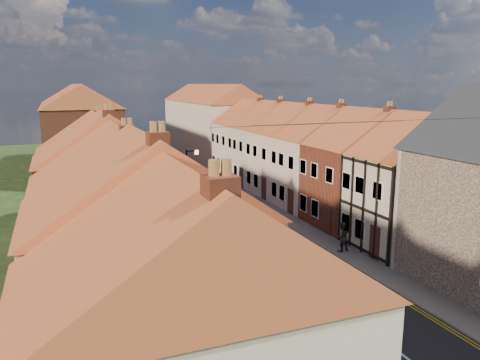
{
  "coord_description": "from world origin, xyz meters",
  "views": [
    {
      "loc": [
        -12.07,
        -10.38,
        10.44
      ],
      "look_at": [
        0.43,
        21.12,
        3.5
      ],
      "focal_mm": 35.0,
      "sensor_mm": 36.0,
      "label": 1
    }
  ],
  "objects_px": {
    "pedestrian_left": "(298,329)",
    "pedestrian_left_b": "(209,239)",
    "car_distant": "(134,153)",
    "pedestrian_right": "(342,237)",
    "lamppost": "(189,187)",
    "car_mid": "(196,205)",
    "car_far": "(159,186)"
  },
  "relations": [
    {
      "from": "pedestrian_left",
      "to": "pedestrian_left_b",
      "type": "height_order",
      "value": "pedestrian_left_b"
    },
    {
      "from": "pedestrian_left_b",
      "to": "car_distant",
      "type": "bearing_deg",
      "value": 80.79
    },
    {
      "from": "pedestrian_right",
      "to": "car_distant",
      "type": "bearing_deg",
      "value": -85.61
    },
    {
      "from": "lamppost",
      "to": "car_mid",
      "type": "bearing_deg",
      "value": 69.28
    },
    {
      "from": "lamppost",
      "to": "pedestrian_left",
      "type": "distance_m",
      "value": 15.86
    },
    {
      "from": "car_mid",
      "to": "pedestrian_right",
      "type": "relative_size",
      "value": 2.12
    },
    {
      "from": "car_far",
      "to": "pedestrian_right",
      "type": "bearing_deg",
      "value": -81.02
    },
    {
      "from": "car_far",
      "to": "car_distant",
      "type": "relative_size",
      "value": 0.99
    },
    {
      "from": "lamppost",
      "to": "pedestrian_left",
      "type": "xyz_separation_m",
      "value": [
        0.03,
        -15.66,
        -2.5
      ]
    },
    {
      "from": "car_far",
      "to": "car_distant",
      "type": "distance_m",
      "value": 24.3
    },
    {
      "from": "car_far",
      "to": "pedestrian_right",
      "type": "height_order",
      "value": "pedestrian_right"
    },
    {
      "from": "car_mid",
      "to": "car_far",
      "type": "bearing_deg",
      "value": 118.18
    },
    {
      "from": "pedestrian_left",
      "to": "pedestrian_left_b",
      "type": "relative_size",
      "value": 0.97
    },
    {
      "from": "car_distant",
      "to": "pedestrian_left",
      "type": "relative_size",
      "value": 2.45
    },
    {
      "from": "lamppost",
      "to": "car_distant",
      "type": "xyz_separation_m",
      "value": [
        2.31,
        38.33,
        -2.91
      ]
    },
    {
      "from": "pedestrian_left_b",
      "to": "car_far",
      "type": "bearing_deg",
      "value": 81.46
    },
    {
      "from": "car_mid",
      "to": "car_far",
      "type": "height_order",
      "value": "car_mid"
    },
    {
      "from": "car_distant",
      "to": "pedestrian_left",
      "type": "bearing_deg",
      "value": -86.49
    },
    {
      "from": "pedestrian_left_b",
      "to": "lamppost",
      "type": "bearing_deg",
      "value": 85.37
    },
    {
      "from": "pedestrian_left",
      "to": "lamppost",
      "type": "bearing_deg",
      "value": 105.78
    },
    {
      "from": "car_far",
      "to": "car_distant",
      "type": "xyz_separation_m",
      "value": [
        1.47,
        24.26,
        -0.02
      ]
    },
    {
      "from": "car_far",
      "to": "lamppost",
      "type": "bearing_deg",
      "value": -103.46
    },
    {
      "from": "car_mid",
      "to": "car_distant",
      "type": "xyz_separation_m",
      "value": [
        0.12,
        32.53,
        -0.04
      ]
    },
    {
      "from": "car_mid",
      "to": "car_far",
      "type": "relative_size",
      "value": 0.91
    },
    {
      "from": "car_far",
      "to": "pedestrian_left_b",
      "type": "xyz_separation_m",
      "value": [
        -0.73,
        -18.08,
        0.42
      ]
    },
    {
      "from": "car_distant",
      "to": "car_far",
      "type": "bearing_deg",
      "value": -87.54
    },
    {
      "from": "lamppost",
      "to": "car_distant",
      "type": "relative_size",
      "value": 1.34
    },
    {
      "from": "lamppost",
      "to": "car_mid",
      "type": "xyz_separation_m",
      "value": [
        2.2,
        5.8,
        -2.87
      ]
    },
    {
      "from": "lamppost",
      "to": "car_distant",
      "type": "distance_m",
      "value": 38.51
    },
    {
      "from": "car_far",
      "to": "pedestrian_left_b",
      "type": "relative_size",
      "value": 2.35
    },
    {
      "from": "car_mid",
      "to": "pedestrian_left_b",
      "type": "xyz_separation_m",
      "value": [
        -2.08,
        -9.8,
        0.4
      ]
    },
    {
      "from": "car_distant",
      "to": "pedestrian_left_b",
      "type": "relative_size",
      "value": 2.36
    }
  ]
}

